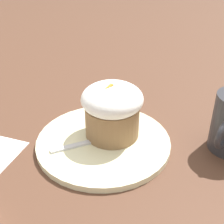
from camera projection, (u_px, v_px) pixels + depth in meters
ground_plane at (103, 145)px, 0.58m from camera, size 4.00×4.00×0.00m
dessert_plate at (103, 142)px, 0.57m from camera, size 0.24×0.24×0.01m
carrot_cake at (112, 109)px, 0.56m from camera, size 0.11×0.11×0.11m
spoon at (97, 140)px, 0.56m from camera, size 0.12×0.07×0.01m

